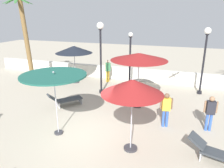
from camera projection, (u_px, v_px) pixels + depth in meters
name	position (u px, v px, depth m)	size (l,w,h in m)	color
ground_plane	(90.00, 136.00, 9.13)	(56.00, 56.00, 0.00)	#B2A893
boundary_wall	(135.00, 74.00, 16.58)	(25.20, 0.30, 0.96)	silver
patio_umbrella_0	(132.00, 87.00, 7.44)	(2.23, 2.23, 2.85)	#333338
patio_umbrella_1	(74.00, 50.00, 15.47)	(2.68, 2.68, 2.79)	#333338
patio_umbrella_2	(139.00, 57.00, 11.11)	(3.01, 3.01, 3.08)	#333338
patio_umbrella_3	(54.00, 77.00, 8.51)	(2.63, 2.63, 2.79)	#333338
palm_tree_1	(25.00, 33.00, 14.56)	(2.01, 1.86, 6.20)	brown
lamp_post_0	(205.00, 52.00, 13.06)	(0.40, 0.40, 4.19)	black
lamp_post_1	(130.00, 61.00, 13.84)	(0.29, 0.29, 3.86)	black
lamp_post_2	(101.00, 47.00, 13.11)	(0.43, 0.43, 4.49)	black
lounge_chair_1	(65.00, 99.00, 11.96)	(1.66, 1.78, 0.84)	#B7B7BC
lounge_chair_2	(216.00, 152.00, 7.39)	(1.95, 1.06, 0.83)	#B7B7BC
guest_0	(210.00, 110.00, 9.23)	(0.55, 0.29, 1.63)	#3359B2
guest_2	(108.00, 69.00, 16.06)	(0.40, 0.48, 1.69)	gold
guest_3	(166.00, 107.00, 9.57)	(0.54, 0.32, 1.63)	#3359B2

